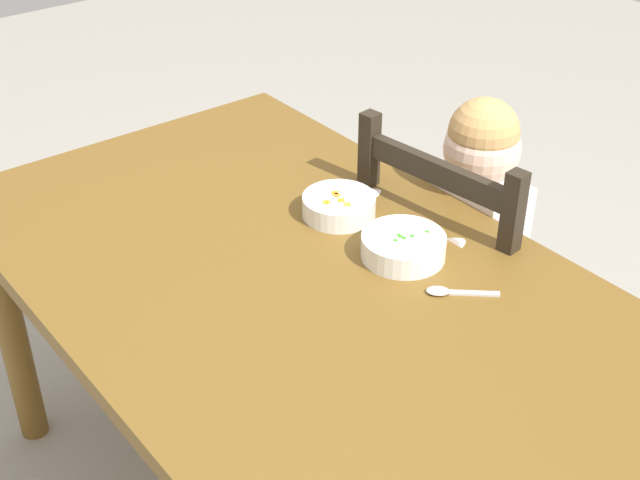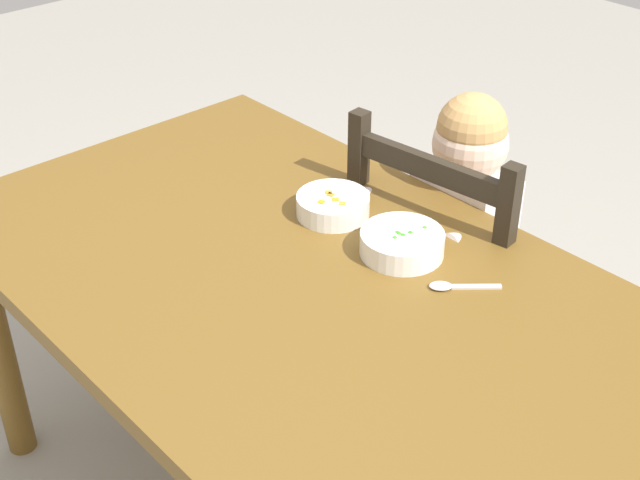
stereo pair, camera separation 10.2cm
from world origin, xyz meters
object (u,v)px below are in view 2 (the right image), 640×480
Objects in this scene: child_figure at (455,226)px; bowl_of_peas at (402,243)px; dining_chair at (452,290)px; spoon at (451,286)px; dining_table at (302,314)px; bowl_of_carrots at (333,205)px.

child_figure reaches higher than bowl_of_peas.
dining_chair is at bearing 107.54° from bowl_of_peas.
dining_table is at bearing -139.96° from spoon.
dining_chair is (-0.02, 0.50, -0.20)m from dining_table.
bowl_of_carrots is 0.35m from spoon.
child_figure is 0.41m from spoon.
dining_chair is at bearing 42.60° from child_figure.
dining_chair is 0.96× the size of child_figure.
dining_table is at bearing -87.66° from dining_chair.
child_figure reaches higher than dining_chair.
child_figure is 5.59× the size of bowl_of_peas.
spoon reaches higher than dining_table.
dining_table is 0.26m from bowl_of_carrots.
dining_chair reaches higher than dining_table.
bowl_of_peas is (0.10, -0.29, 0.13)m from child_figure.
bowl_of_peas is 1.44× the size of spoon.
dining_table is 1.63× the size of child_figure.
dining_chair is 0.45m from bowl_of_carrots.
dining_chair is at bearing 127.12° from spoon.
child_figure is at bearing 128.34° from spoon.
spoon is at bearing -51.66° from child_figure.
dining_chair is 0.44m from bowl_of_peas.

